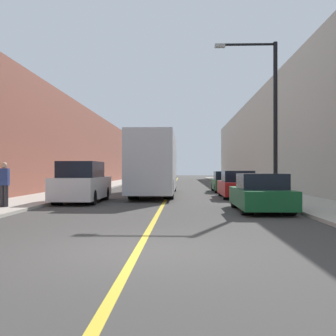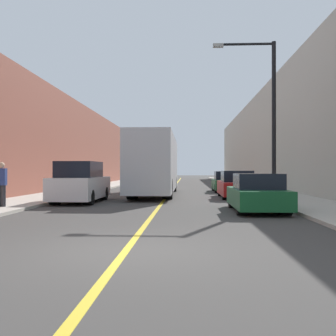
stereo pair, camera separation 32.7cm
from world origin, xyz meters
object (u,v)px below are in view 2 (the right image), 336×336
(street_lamp_right, at_px, (268,109))
(pedestrian, at_px, (1,184))
(car_right_near, at_px, (257,194))
(car_right_far, at_px, (226,183))
(car_right_mid, at_px, (236,186))
(bus, at_px, (156,164))
(parked_suv_left, at_px, (80,184))

(street_lamp_right, distance_m, pedestrian, 12.37)
(car_right_near, height_order, car_right_far, car_right_far)
(car_right_near, bearing_deg, car_right_far, 89.64)
(car_right_far, height_order, pedestrian, pedestrian)
(car_right_mid, distance_m, car_right_far, 5.97)
(bus, xyz_separation_m, street_lamp_right, (5.87, -5.49, 2.58))
(car_right_mid, relative_size, pedestrian, 2.55)
(car_right_mid, height_order, pedestrian, pedestrian)
(car_right_mid, distance_m, pedestrian, 12.21)
(street_lamp_right, height_order, pedestrian, street_lamp_right)
(car_right_mid, bearing_deg, car_right_far, 90.03)
(parked_suv_left, height_order, street_lamp_right, street_lamp_right)
(bus, height_order, car_right_mid, bus)
(bus, relative_size, car_right_mid, 2.67)
(bus, distance_m, car_right_near, 10.68)
(car_right_near, bearing_deg, pedestrian, 178.81)
(car_right_mid, xyz_separation_m, street_lamp_right, (1.14, -3.02, 3.83))
(car_right_near, xyz_separation_m, street_lamp_right, (1.22, 4.04, 3.86))
(car_right_far, bearing_deg, car_right_near, -90.36)
(parked_suv_left, distance_m, car_right_near, 8.67)
(bus, height_order, car_right_far, bus)
(pedestrian, bearing_deg, car_right_mid, 34.15)
(car_right_mid, distance_m, street_lamp_right, 5.01)
(bus, distance_m, pedestrian, 10.80)
(car_right_mid, bearing_deg, parked_suv_left, -157.24)
(parked_suv_left, bearing_deg, street_lamp_right, 1.84)
(car_right_near, height_order, car_right_mid, car_right_mid)
(car_right_far, relative_size, street_lamp_right, 0.56)
(parked_suv_left, bearing_deg, pedestrian, -121.88)
(parked_suv_left, distance_m, pedestrian, 4.17)
(bus, relative_size, car_right_near, 2.81)
(car_right_mid, relative_size, car_right_far, 1.05)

